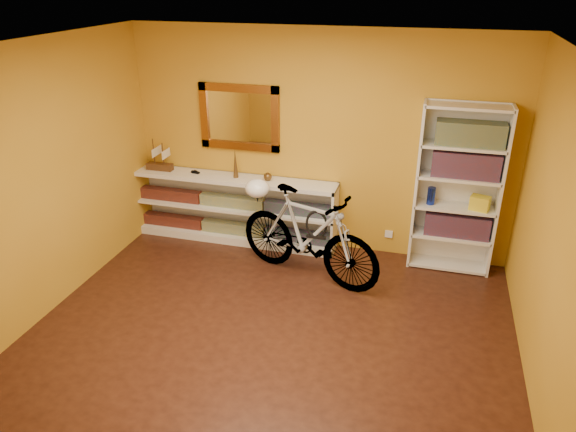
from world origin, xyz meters
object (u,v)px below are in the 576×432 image
(bicycle, at_px, (308,235))
(helmet, at_px, (257,188))
(console_unit, at_px, (233,209))
(bookcase, at_px, (457,190))

(bicycle, bearing_deg, helmet, 90.00)
(bicycle, xyz_separation_m, helmet, (-0.64, 0.21, 0.40))
(bicycle, height_order, helmet, bicycle)
(console_unit, bearing_deg, helmet, -41.99)
(helmet, bearing_deg, bicycle, -18.38)
(console_unit, distance_m, helmet, 0.80)
(console_unit, height_order, bicycle, bicycle)
(console_unit, xyz_separation_m, bookcase, (2.62, 0.03, 0.52))
(console_unit, height_order, bookcase, bookcase)
(bookcase, height_order, helmet, bookcase)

